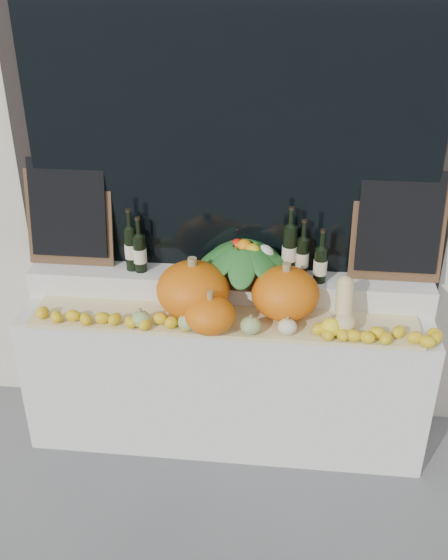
# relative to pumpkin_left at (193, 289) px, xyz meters

# --- Properties ---
(storefront_facade) EXTENTS (7.00, 0.94, 4.50)m
(storefront_facade) POSITION_rel_pumpkin_left_xyz_m (0.17, 0.80, 1.19)
(storefront_facade) COLOR beige
(storefront_facade) RESTS_ON ground
(display_sill) EXTENTS (2.30, 0.55, 0.88)m
(display_sill) POSITION_rel_pumpkin_left_xyz_m (0.17, 0.08, -0.61)
(display_sill) COLOR silver
(display_sill) RESTS_ON ground
(rear_tier) EXTENTS (2.30, 0.25, 0.16)m
(rear_tier) POSITION_rel_pumpkin_left_xyz_m (0.17, 0.23, -0.09)
(rear_tier) COLOR silver
(rear_tier) RESTS_ON display_sill
(straw_bedding) EXTENTS (2.10, 0.32, 0.02)m
(straw_bedding) POSITION_rel_pumpkin_left_xyz_m (0.17, -0.05, -0.16)
(straw_bedding) COLOR tan
(straw_bedding) RESTS_ON display_sill
(pumpkin_left) EXTENTS (0.52, 0.52, 0.30)m
(pumpkin_left) POSITION_rel_pumpkin_left_xyz_m (0.00, 0.00, 0.00)
(pumpkin_left) COLOR #DA640B
(pumpkin_left) RESTS_ON straw_bedding
(pumpkin_right) EXTENTS (0.44, 0.44, 0.28)m
(pumpkin_right) POSITION_rel_pumpkin_left_xyz_m (0.50, 0.03, -0.01)
(pumpkin_right) COLOR #DA640B
(pumpkin_right) RESTS_ON straw_bedding
(pumpkin_center) EXTENTS (0.31, 0.31, 0.20)m
(pumpkin_center) POSITION_rel_pumpkin_left_xyz_m (0.11, -0.17, -0.05)
(pumpkin_center) COLOR #DA640B
(pumpkin_center) RESTS_ON straw_bedding
(butternut_squash) EXTENTS (0.13, 0.20, 0.28)m
(butternut_squash) POSITION_rel_pumpkin_left_xyz_m (0.80, -0.07, -0.02)
(butternut_squash) COLOR #D4BA7D
(butternut_squash) RESTS_ON straw_bedding
(decorative_gourds) EXTENTS (1.09, 0.13, 0.15)m
(decorative_gourds) POSITION_rel_pumpkin_left_xyz_m (0.23, -0.16, -0.10)
(decorative_gourds) COLOR #326B20
(decorative_gourds) RESTS_ON straw_bedding
(lemon_heap) EXTENTS (2.20, 0.16, 0.06)m
(lemon_heap) POSITION_rel_pumpkin_left_xyz_m (0.17, -0.16, -0.12)
(lemon_heap) COLOR gold
(lemon_heap) RESTS_ON straw_bedding
(produce_bowl) EXTENTS (0.56, 0.56, 0.23)m
(produce_bowl) POSITION_rel_pumpkin_left_xyz_m (0.26, 0.21, 0.09)
(produce_bowl) COLOR black
(produce_bowl) RESTS_ON rear_tier
(wine_bottle_far_left) EXTENTS (0.08, 0.08, 0.37)m
(wine_bottle_far_left) POSITION_rel_pumpkin_left_xyz_m (-0.39, 0.23, 0.12)
(wine_bottle_far_left) COLOR black
(wine_bottle_far_left) RESTS_ON rear_tier
(wine_bottle_near_left) EXTENTS (0.08, 0.08, 0.33)m
(wine_bottle_near_left) POSITION_rel_pumpkin_left_xyz_m (-0.33, 0.21, 0.10)
(wine_bottle_near_left) COLOR black
(wine_bottle_near_left) RESTS_ON rear_tier
(wine_bottle_tall) EXTENTS (0.08, 0.08, 0.41)m
(wine_bottle_tall) POSITION_rel_pumpkin_left_xyz_m (0.51, 0.25, 0.14)
(wine_bottle_tall) COLOR black
(wine_bottle_tall) RESTS_ON rear_tier
(wine_bottle_near_right) EXTENTS (0.08, 0.08, 0.34)m
(wine_bottle_near_right) POSITION_rel_pumpkin_left_xyz_m (0.58, 0.25, 0.10)
(wine_bottle_near_right) COLOR black
(wine_bottle_near_right) RESTS_ON rear_tier
(wine_bottle_far_right) EXTENTS (0.08, 0.08, 0.31)m
(wine_bottle_far_right) POSITION_rel_pumpkin_left_xyz_m (0.68, 0.19, 0.09)
(wine_bottle_far_right) COLOR black
(wine_bottle_far_right) RESTS_ON rear_tier
(chalkboard_left) EXTENTS (0.50, 0.14, 0.61)m
(chalkboard_left) POSITION_rel_pumpkin_left_xyz_m (-0.75, 0.29, 0.31)
(chalkboard_left) COLOR #4C331E
(chalkboard_left) RESTS_ON rear_tier
(chalkboard_right) EXTENTS (0.50, 0.14, 0.61)m
(chalkboard_right) POSITION_rel_pumpkin_left_xyz_m (1.09, 0.29, 0.31)
(chalkboard_right) COLOR #4C331E
(chalkboard_right) RESTS_ON rear_tier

